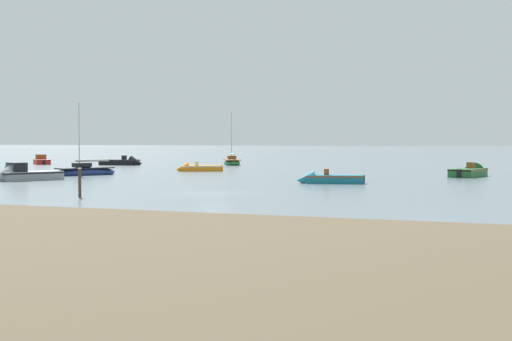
{
  "coord_description": "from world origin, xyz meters",
  "views": [
    {
      "loc": [
        20.29,
        -43.92,
        3.43
      ],
      "look_at": [
        -7.14,
        25.27,
        0.42
      ],
      "focal_mm": 52.85,
      "sensor_mm": 36.0,
      "label": 1
    }
  ],
  "objects": [
    {
      "name": "ground_plane",
      "position": [
        0.0,
        0.0,
        0.0
      ],
      "size": [
        800.0,
        800.0,
        0.0
      ],
      "primitive_type": "plane",
      "color": "slate"
    },
    {
      "name": "sailboat_moored_0",
      "position": [
        -22.4,
        18.29,
        0.32
      ],
      "size": [
        4.77,
        6.81,
        7.39
      ],
      "rotation": [
        0.0,
        0.0,
        4.25
      ],
      "color": "navy",
      "rests_on": "ground"
    },
    {
      "name": "motorboat_moored_0",
      "position": [
        -21.61,
        7.69,
        0.35
      ],
      "size": [
        4.59,
        6.36,
        2.31
      ],
      "rotation": [
        0.0,
        0.0,
        4.25
      ],
      "color": "gray",
      "rests_on": "ground"
    },
    {
      "name": "sailboat_moored_1",
      "position": [
        -21.13,
        51.52,
        0.33
      ],
      "size": [
        5.18,
        7.02,
        7.67
      ],
      "rotation": [
        0.0,
        0.0,
        2.08
      ],
      "color": "#23602D",
      "rests_on": "ground"
    },
    {
      "name": "motorboat_moored_2",
      "position": [
        13.02,
        29.65,
        0.29
      ],
      "size": [
        3.31,
        6.46,
        2.11
      ],
      "rotation": [
        0.0,
        0.0,
        1.37
      ],
      "color": "#23602D",
      "rests_on": "ground"
    },
    {
      "name": "motorboat_moored_3",
      "position": [
        -47.97,
        44.77,
        0.31
      ],
      "size": [
        5.11,
        5.19,
        2.06
      ],
      "rotation": [
        0.0,
        0.0,
        2.34
      ],
      "color": "red",
      "rests_on": "ground"
    },
    {
      "name": "motorboat_moored_5",
      "position": [
        3.42,
        13.52,
        0.25
      ],
      "size": [
        5.59,
        3.19,
        1.82
      ],
      "rotation": [
        0.0,
        0.0,
        3.41
      ],
      "color": "#197084",
      "rests_on": "ground"
    },
    {
      "name": "motorboat_moored_6",
      "position": [
        -16.42,
        30.59,
        0.24
      ],
      "size": [
        5.22,
        4.25,
        1.75
      ],
      "rotation": [
        0.0,
        0.0,
        3.72
      ],
      "color": "orange",
      "rests_on": "ground"
    },
    {
      "name": "motorboat_moored_7",
      "position": [
        -34.31,
        45.16,
        0.29
      ],
      "size": [
        6.24,
        2.47,
        2.09
      ],
      "rotation": [
        0.0,
        0.0,
        0.05
      ],
      "color": "black",
      "rests_on": "ground"
    },
    {
      "name": "mooring_post_left",
      "position": [
        -6.23,
        -5.81,
        0.85
      ],
      "size": [
        0.22,
        0.22,
        1.99
      ],
      "color": "#423323",
      "rests_on": "ground"
    }
  ]
}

